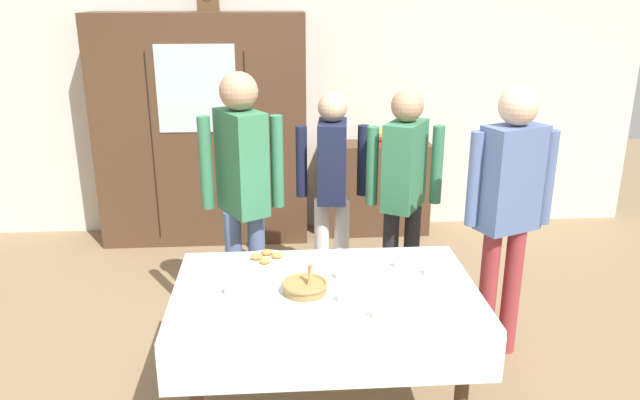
{
  "coord_description": "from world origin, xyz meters",
  "views": [
    {
      "loc": [
        -0.23,
        -3.12,
        2.2
      ],
      "look_at": [
        0.0,
        0.2,
        1.07
      ],
      "focal_mm": 34.75,
      "sensor_mm": 36.0,
      "label": 1
    }
  ],
  "objects_px": {
    "tea_cup_near_right": "(346,298)",
    "spoon_front_edge": "(203,315)",
    "bookshelf_low": "(375,188)",
    "person_by_cabinet": "(332,177)",
    "wall_cabinet": "(202,131)",
    "bread_basket": "(305,286)",
    "spoon_mid_left": "(340,266)",
    "person_behind_table_left": "(404,182)",
    "dining_table": "(326,307)",
    "tea_cup_front_edge": "(343,275)",
    "tea_cup_center": "(232,290)",
    "person_beside_shelf": "(242,180)",
    "person_behind_table_right": "(509,197)",
    "spoon_near_right": "(384,299)",
    "book_stack": "(376,137)",
    "tea_cup_far_left": "(431,271)",
    "tea_cup_near_left": "(401,264)",
    "pastry_plate": "(267,259)",
    "tea_cup_mid_left": "(380,314)"
  },
  "relations": [
    {
      "from": "person_beside_shelf",
      "to": "spoon_front_edge",
      "type": "bearing_deg",
      "value": -97.97
    },
    {
      "from": "dining_table",
      "to": "tea_cup_far_left",
      "type": "height_order",
      "value": "tea_cup_far_left"
    },
    {
      "from": "spoon_mid_left",
      "to": "person_behind_table_left",
      "type": "bearing_deg",
      "value": 56.79
    },
    {
      "from": "tea_cup_center",
      "to": "bread_basket",
      "type": "xyz_separation_m",
      "value": [
        0.37,
        0.0,
        0.01
      ]
    },
    {
      "from": "dining_table",
      "to": "spoon_mid_left",
      "type": "distance_m",
      "value": 0.33
    },
    {
      "from": "bread_basket",
      "to": "spoon_near_right",
      "type": "height_order",
      "value": "bread_basket"
    },
    {
      "from": "book_stack",
      "to": "tea_cup_near_left",
      "type": "distance_m",
      "value": 2.42
    },
    {
      "from": "bookshelf_low",
      "to": "person_by_cabinet",
      "type": "relative_size",
      "value": 0.66
    },
    {
      "from": "tea_cup_mid_left",
      "to": "person_beside_shelf",
      "type": "bearing_deg",
      "value": 120.66
    },
    {
      "from": "dining_table",
      "to": "tea_cup_front_edge",
      "type": "height_order",
      "value": "tea_cup_front_edge"
    },
    {
      "from": "tea_cup_center",
      "to": "person_behind_table_left",
      "type": "xyz_separation_m",
      "value": [
        1.1,
        1.09,
        0.22
      ]
    },
    {
      "from": "person_by_cabinet",
      "to": "spoon_mid_left",
      "type": "bearing_deg",
      "value": -92.59
    },
    {
      "from": "spoon_near_right",
      "to": "dining_table",
      "type": "bearing_deg",
      "value": 156.59
    },
    {
      "from": "tea_cup_near_left",
      "to": "tea_cup_mid_left",
      "type": "distance_m",
      "value": 0.59
    },
    {
      "from": "wall_cabinet",
      "to": "bookshelf_low",
      "type": "relative_size",
      "value": 2.01
    },
    {
      "from": "wall_cabinet",
      "to": "tea_cup_center",
      "type": "height_order",
      "value": "wall_cabinet"
    },
    {
      "from": "wall_cabinet",
      "to": "tea_cup_center",
      "type": "xyz_separation_m",
      "value": [
        0.42,
        -2.61,
        -0.27
      ]
    },
    {
      "from": "tea_cup_front_edge",
      "to": "person_behind_table_left",
      "type": "bearing_deg",
      "value": 61.5
    },
    {
      "from": "dining_table",
      "to": "bookshelf_low",
      "type": "relative_size",
      "value": 1.57
    },
    {
      "from": "bookshelf_low",
      "to": "pastry_plate",
      "type": "distance_m",
      "value": 2.47
    },
    {
      "from": "person_beside_shelf",
      "to": "person_by_cabinet",
      "type": "distance_m",
      "value": 0.82
    },
    {
      "from": "spoon_mid_left",
      "to": "person_behind_table_right",
      "type": "height_order",
      "value": "person_behind_table_right"
    },
    {
      "from": "tea_cup_center",
      "to": "person_by_cabinet",
      "type": "bearing_deg",
      "value": 65.41
    },
    {
      "from": "book_stack",
      "to": "tea_cup_center",
      "type": "distance_m",
      "value": 2.9
    },
    {
      "from": "tea_cup_near_right",
      "to": "pastry_plate",
      "type": "height_order",
      "value": "tea_cup_near_right"
    },
    {
      "from": "tea_cup_center",
      "to": "spoon_mid_left",
      "type": "distance_m",
      "value": 0.67
    },
    {
      "from": "person_behind_table_right",
      "to": "tea_cup_near_left",
      "type": "bearing_deg",
      "value": -158.95
    },
    {
      "from": "wall_cabinet",
      "to": "tea_cup_near_left",
      "type": "distance_m",
      "value": 2.72
    },
    {
      "from": "wall_cabinet",
      "to": "bread_basket",
      "type": "distance_m",
      "value": 2.73
    },
    {
      "from": "spoon_mid_left",
      "to": "person_behind_table_right",
      "type": "bearing_deg",
      "value": 11.64
    },
    {
      "from": "tea_cup_far_left",
      "to": "bread_basket",
      "type": "relative_size",
      "value": 0.54
    },
    {
      "from": "pastry_plate",
      "to": "person_beside_shelf",
      "type": "distance_m",
      "value": 0.59
    },
    {
      "from": "tea_cup_near_right",
      "to": "spoon_near_right",
      "type": "distance_m",
      "value": 0.2
    },
    {
      "from": "dining_table",
      "to": "tea_cup_near_left",
      "type": "height_order",
      "value": "tea_cup_near_left"
    },
    {
      "from": "person_behind_table_left",
      "to": "person_beside_shelf",
      "type": "xyz_separation_m",
      "value": [
        -1.07,
        -0.22,
        0.1
      ]
    },
    {
      "from": "spoon_near_right",
      "to": "book_stack",
      "type": "bearing_deg",
      "value": 81.97
    },
    {
      "from": "tea_cup_near_right",
      "to": "spoon_front_edge",
      "type": "relative_size",
      "value": 1.09
    },
    {
      "from": "bookshelf_low",
      "to": "book_stack",
      "type": "relative_size",
      "value": 4.66
    },
    {
      "from": "tea_cup_center",
      "to": "person_beside_shelf",
      "type": "bearing_deg",
      "value": 88.42
    },
    {
      "from": "wall_cabinet",
      "to": "spoon_front_edge",
      "type": "relative_size",
      "value": 17.09
    },
    {
      "from": "wall_cabinet",
      "to": "tea_cup_far_left",
      "type": "distance_m",
      "value": 2.89
    },
    {
      "from": "book_stack",
      "to": "person_behind_table_right",
      "type": "height_order",
      "value": "person_behind_table_right"
    },
    {
      "from": "person_beside_shelf",
      "to": "tea_cup_center",
      "type": "bearing_deg",
      "value": -91.58
    },
    {
      "from": "spoon_near_right",
      "to": "person_by_cabinet",
      "type": "xyz_separation_m",
      "value": [
        -0.13,
        1.5,
        0.2
      ]
    },
    {
      "from": "person_behind_table_right",
      "to": "tea_cup_center",
      "type": "bearing_deg",
      "value": -162.09
    },
    {
      "from": "bread_basket",
      "to": "pastry_plate",
      "type": "relative_size",
      "value": 0.86
    },
    {
      "from": "wall_cabinet",
      "to": "bookshelf_low",
      "type": "height_order",
      "value": "wall_cabinet"
    },
    {
      "from": "tea_cup_far_left",
      "to": "person_behind_table_right",
      "type": "relative_size",
      "value": 0.08
    },
    {
      "from": "wall_cabinet",
      "to": "tea_cup_far_left",
      "type": "xyz_separation_m",
      "value": [
        1.49,
        -2.46,
        -0.27
      ]
    },
    {
      "from": "wall_cabinet",
      "to": "tea_cup_near_left",
      "type": "height_order",
      "value": "wall_cabinet"
    }
  ]
}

